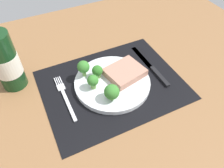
{
  "coord_description": "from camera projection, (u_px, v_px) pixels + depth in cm",
  "views": [
    {
      "loc": [
        -21.2,
        -43.51,
        52.83
      ],
      "look_at": [
        -0.71,
        -1.19,
        1.9
      ],
      "focal_mm": 34.94,
      "sensor_mm": 36.0,
      "label": 1
    }
  ],
  "objects": [
    {
      "name": "knife",
      "position": [
        152.0,
        68.0,
        0.76
      ],
      "size": [
        1.8,
        23.0,
        0.8
      ],
      "rotation": [
        0.0,
        0.0,
        0.03
      ],
      "color": "black",
      "rests_on": "placemat"
    },
    {
      "name": "broccoli_center",
      "position": [
        92.0,
        80.0,
        0.66
      ],
      "size": [
        3.54,
        3.54,
        5.01
      ],
      "color": "#6B994C",
      "rests_on": "plate"
    },
    {
      "name": "fork",
      "position": [
        65.0,
        97.0,
        0.67
      ],
      "size": [
        2.4,
        19.2,
        0.5
      ],
      "rotation": [
        0.0,
        0.0,
        -0.0
      ],
      "color": "silver",
      "rests_on": "placemat"
    },
    {
      "name": "wine_bottle",
      "position": [
        5.0,
        60.0,
        0.65
      ],
      "size": [
        7.95,
        7.95,
        29.16
      ],
      "color": "#143819",
      "rests_on": "ground_plane"
    },
    {
      "name": "placemat",
      "position": [
        112.0,
        85.0,
        0.72
      ],
      "size": [
        44.82,
        34.85,
        0.3
      ],
      "primitive_type": "cube",
      "color": "black",
      "rests_on": "ground_plane"
    },
    {
      "name": "broccoli_back_left",
      "position": [
        97.0,
        71.0,
        0.7
      ],
      "size": [
        3.49,
        3.49,
        4.6
      ],
      "color": "#6B994C",
      "rests_on": "plate"
    },
    {
      "name": "broccoli_front_edge",
      "position": [
        83.0,
        67.0,
        0.69
      ],
      "size": [
        4.02,
        4.02,
        5.81
      ],
      "color": "#6B994C",
      "rests_on": "plate"
    },
    {
      "name": "steak",
      "position": [
        125.0,
        72.0,
        0.71
      ],
      "size": [
        13.44,
        11.99,
        2.37
      ],
      "primitive_type": "cube",
      "rotation": [
        0.0,
        0.0,
        0.21
      ],
      "color": "tan",
      "rests_on": "plate"
    },
    {
      "name": "plate",
      "position": [
        112.0,
        83.0,
        0.71
      ],
      "size": [
        24.55,
        24.55,
        1.6
      ],
      "primitive_type": "cylinder",
      "color": "silver",
      "rests_on": "placemat"
    },
    {
      "name": "broccoli_near_fork",
      "position": [
        112.0,
        92.0,
        0.63
      ],
      "size": [
        4.59,
        4.59,
        5.44
      ],
      "color": "#5B8942",
      "rests_on": "plate"
    },
    {
      "name": "ground_plane",
      "position": [
        112.0,
        88.0,
        0.73
      ],
      "size": [
        140.0,
        110.0,
        3.0
      ],
      "primitive_type": "cube",
      "color": "brown"
    }
  ]
}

